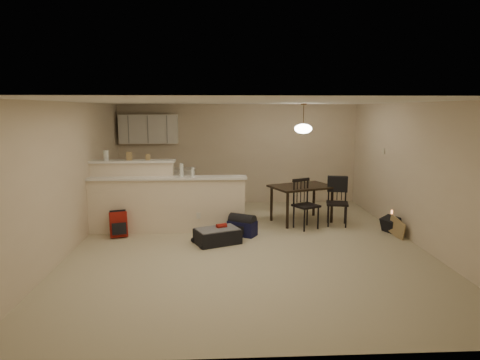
{
  "coord_description": "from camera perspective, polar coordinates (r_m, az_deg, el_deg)",
  "views": [
    {
      "loc": [
        -0.51,
        -7.29,
        2.38
      ],
      "look_at": [
        -0.1,
        0.7,
        1.05
      ],
      "focal_mm": 32.0,
      "sensor_mm": 36.0,
      "label": 1
    }
  ],
  "objects": [
    {
      "name": "dining_chair_near",
      "position": [
        8.67,
        8.81,
        -3.21
      ],
      "size": [
        0.58,
        0.57,
        1.0
      ],
      "primitive_type": null,
      "rotation": [
        0.0,
        0.0,
        0.5
      ],
      "color": "black",
      "rests_on": "ground"
    },
    {
      "name": "bottle_a",
      "position": [
        8.31,
        -7.8,
        1.32
      ],
      "size": [
        0.07,
        0.07,
        0.26
      ],
      "primitive_type": "cylinder",
      "color": "silver",
      "rests_on": "breakfast_bar"
    },
    {
      "name": "black_daypack",
      "position": [
        8.88,
        19.52,
        -5.68
      ],
      "size": [
        0.34,
        0.4,
        0.3
      ],
      "primitive_type": "cube",
      "rotation": [
        0.0,
        0.0,
        1.93
      ],
      "color": "black",
      "rests_on": "ground"
    },
    {
      "name": "small_box",
      "position": [
        8.58,
        -12.18,
        3.0
      ],
      "size": [
        0.08,
        0.06,
        0.12
      ],
      "primitive_type": "cube",
      "color": "#A18453",
      "rests_on": "breakfast_bar"
    },
    {
      "name": "upper_cabinets",
      "position": [
        10.76,
        -12.06,
        6.68
      ],
      "size": [
        1.4,
        0.34,
        0.7
      ],
      "primitive_type": "cube",
      "color": "white",
      "rests_on": "room"
    },
    {
      "name": "dining_table",
      "position": [
        9.14,
        8.23,
        -1.33
      ],
      "size": [
        1.47,
        1.24,
        0.78
      ],
      "rotation": [
        0.0,
        0.0,
        0.38
      ],
      "color": "black",
      "rests_on": "ground"
    },
    {
      "name": "room",
      "position": [
        7.4,
        1.05,
        0.64
      ],
      "size": [
        7.0,
        7.02,
        2.5
      ],
      "color": "#C3B896",
      "rests_on": "ground"
    },
    {
      "name": "pendant_lamp",
      "position": [
        8.99,
        8.43,
        6.85
      ],
      "size": [
        0.36,
        0.36,
        0.62
      ],
      "color": "brown",
      "rests_on": "room"
    },
    {
      "name": "navy_duffel",
      "position": [
        8.19,
        0.31,
        -6.42
      ],
      "size": [
        0.59,
        0.51,
        0.28
      ],
      "primitive_type": "cube",
      "rotation": [
        0.0,
        0.0,
        -0.52
      ],
      "color": "#13143B",
      "rests_on": "ground"
    },
    {
      "name": "cereal_box",
      "position": [
        8.64,
        -14.55,
        3.09
      ],
      "size": [
        0.1,
        0.07,
        0.16
      ],
      "primitive_type": "cube",
      "color": "#A18453",
      "rests_on": "breakfast_bar"
    },
    {
      "name": "thermostat",
      "position": [
        9.55,
        18.58,
        3.66
      ],
      "size": [
        0.02,
        0.12,
        0.12
      ],
      "primitive_type": "cube",
      "color": "beige",
      "rests_on": "room"
    },
    {
      "name": "cardboard_sheet",
      "position": [
        8.58,
        20.19,
        -6.02
      ],
      "size": [
        0.11,
        0.47,
        0.36
      ],
      "primitive_type": "cube",
      "rotation": [
        0.0,
        0.0,
        1.75
      ],
      "color": "#A18453",
      "rests_on": "ground"
    },
    {
      "name": "breakfast_bar",
      "position": [
        8.55,
        -11.27,
        -2.7
      ],
      "size": [
        3.08,
        0.58,
        1.39
      ],
      "color": "beige",
      "rests_on": "ground"
    },
    {
      "name": "red_backpack",
      "position": [
        8.4,
        -15.9,
        -5.71
      ],
      "size": [
        0.36,
        0.28,
        0.47
      ],
      "primitive_type": "cube",
      "rotation": [
        0.0,
        0.0,
        0.3
      ],
      "color": "maroon",
      "rests_on": "ground"
    },
    {
      "name": "jar",
      "position": [
        8.74,
        -17.44,
        3.16
      ],
      "size": [
        0.1,
        0.1,
        0.2
      ],
      "primitive_type": "cylinder",
      "color": "silver",
      "rests_on": "breakfast_bar"
    },
    {
      "name": "dining_chair_far",
      "position": [
        9.02,
        12.84,
        -2.88
      ],
      "size": [
        0.51,
        0.5,
        0.98
      ],
      "primitive_type": null,
      "rotation": [
        0.0,
        0.0,
        -0.22
      ],
      "color": "black",
      "rests_on": "ground"
    },
    {
      "name": "bottle_b",
      "position": [
        8.3,
        -6.34,
        1.06
      ],
      "size": [
        0.06,
        0.06,
        0.18
      ],
      "primitive_type": "cylinder",
      "color": "silver",
      "rests_on": "breakfast_bar"
    },
    {
      "name": "suitcase",
      "position": [
        7.74,
        -3.02,
        -7.5
      ],
      "size": [
        0.9,
        0.76,
        0.26
      ],
      "primitive_type": "cube",
      "rotation": [
        0.0,
        0.0,
        0.41
      ],
      "color": "black",
      "rests_on": "ground"
    },
    {
      "name": "kitchen_counter",
      "position": [
        10.76,
        -10.85,
        -1.06
      ],
      "size": [
        1.8,
        0.6,
        0.9
      ],
      "primitive_type": "cube",
      "color": "white",
      "rests_on": "ground"
    }
  ]
}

